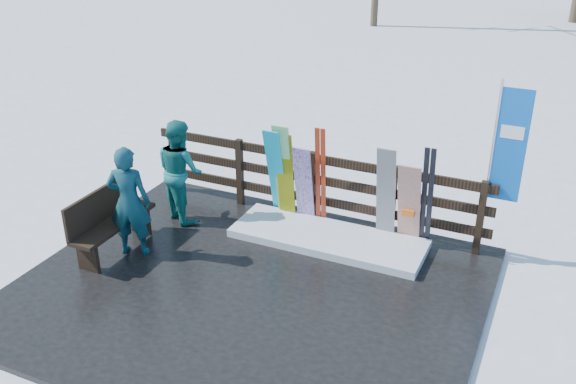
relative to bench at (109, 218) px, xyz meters
The scene contains 16 objects.
ground 2.38m from the bench, ahead, with size 700.00×700.00×0.00m, color white.
deck 2.37m from the bench, ahead, with size 6.00×5.00×0.08m, color black.
fence 3.13m from the bench, 42.72° to the left, with size 5.60×0.10×1.15m.
snow_patch 3.23m from the bench, 28.43° to the left, with size 2.92×1.00×0.12m, color white.
bench is the anchor object (origin of this frame).
snowboard_0 2.62m from the bench, 46.98° to the left, with size 0.27×0.03×1.60m, color #0DBBDC.
snowboard_1 2.71m from the bench, 45.07° to the left, with size 0.27×0.03×1.64m, color silver.
snowboard_2 2.72m from the bench, 44.51° to the left, with size 0.27×0.03×1.50m, color #E9ED01.
snowboard_3 2.95m from the bench, 40.25° to the left, with size 0.29×0.03×1.35m, color white.
snowboard_4 4.04m from the bench, 28.17° to the left, with size 0.28×0.03×1.55m, color black.
snowboard_5 4.35m from the bench, 25.96° to the left, with size 0.33×0.03×1.39m, color silver.
ski_pair_a 3.20m from the bench, 38.33° to the left, with size 0.17×0.16×1.64m.
ski_pair_b 4.60m from the bench, 25.46° to the left, with size 0.17×0.22×1.61m.
rental_flag 5.64m from the bench, 23.12° to the left, with size 0.45×0.04×2.60m.
person_front 0.47m from the bench, 10.28° to the left, with size 0.61×0.40×1.66m, color #145A56.
person_back 1.40m from the bench, 73.52° to the left, with size 0.80×0.62×1.65m, color #166D68.
Camera 1 is at (3.46, -6.29, 4.96)m, focal length 40.00 mm.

